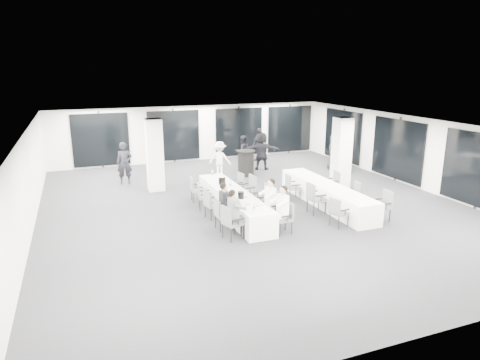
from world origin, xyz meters
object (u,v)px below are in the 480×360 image
object	(u,v)px
chair_side_right_near	(383,204)
chair_main_right_near	(285,216)
standing_guest_c	(220,156)
banquet_table_main	(233,202)
standing_guest_d	(259,142)
chair_main_right_mid	(262,197)
banquet_table_side	(326,195)
standing_guest_e	(334,150)
chair_main_right_fourth	(249,188)
chair_main_left_fourth	(203,195)
chair_main_right_far	(238,183)
chair_main_right_second	(273,205)
chair_side_right_far	(333,182)
cocktail_table	(246,163)
chair_main_left_mid	(211,203)
chair_main_left_second	(221,213)
chair_side_right_mid	(354,193)
standing_guest_g	(124,161)
chair_main_left_far	(195,188)
standing_guest_h	(344,149)
chair_side_left_mid	(314,196)
ice_bucket_far	(222,181)
chair_side_left_far	(291,185)
standing_guest_f	(262,148)
standing_guest_b	(242,149)
ice_bucket_near	(241,195)

from	to	relation	value
chair_side_right_near	chair_main_right_near	bearing A→B (deg)	90.99
standing_guest_c	banquet_table_main	bearing A→B (deg)	108.50
standing_guest_d	chair_main_right_mid	bearing A→B (deg)	42.69
banquet_table_side	standing_guest_e	world-z (taller)	standing_guest_e
chair_main_right_fourth	chair_side_right_near	distance (m)	4.50
chair_main_left_fourth	chair_main_right_near	bearing A→B (deg)	42.15
chair_main_right_far	standing_guest_e	xyz separation A→B (m)	(5.64, 2.32, 0.44)
banquet_table_side	chair_main_right_second	bearing A→B (deg)	-159.03
chair_main_right_near	chair_side_right_far	bearing A→B (deg)	-53.24
standing_guest_c	standing_guest_d	world-z (taller)	standing_guest_d
cocktail_table	chair_side_right_near	distance (m)	7.14
chair_main_left_mid	chair_side_right_far	world-z (taller)	chair_side_right_far
chair_main_left_second	chair_main_left_fourth	xyz separation A→B (m)	(0.00, 2.00, -0.01)
chair_main_left_second	chair_side_right_mid	size ratio (longest dim) A/B	1.08
chair_main_right_far	standing_guest_g	size ratio (longest dim) A/B	0.45
chair_side_right_far	banquet_table_main	bearing A→B (deg)	104.62
standing_guest_c	chair_side_right_near	bearing A→B (deg)	144.18
chair_main_left_far	standing_guest_g	bearing A→B (deg)	-143.56
chair_main_left_far	chair_main_right_mid	size ratio (longest dim) A/B	0.87
chair_main_right_near	standing_guest_h	size ratio (longest dim) A/B	0.43
chair_side_left_mid	chair_main_right_mid	bearing A→B (deg)	-106.31
chair_main_right_fourth	ice_bucket_far	distance (m)	0.98
chair_side_left_far	chair_side_right_far	distance (m)	1.67
standing_guest_c	standing_guest_f	bearing A→B (deg)	-138.19
chair_main_left_mid	chair_main_right_fourth	xyz separation A→B (m)	(1.67, 0.91, 0.06)
standing_guest_g	standing_guest_h	bearing A→B (deg)	-1.32
chair_main_left_fourth	standing_guest_b	bearing A→B (deg)	159.01
chair_side_right_near	standing_guest_h	distance (m)	6.65
standing_guest_f	standing_guest_g	world-z (taller)	standing_guest_f
chair_main_left_mid	chair_main_right_second	size ratio (longest dim) A/B	0.92
banquet_table_main	ice_bucket_near	distance (m)	0.93
banquet_table_side	cocktail_table	xyz separation A→B (m)	(-1.06, 4.90, 0.19)
chair_main_left_far	chair_side_left_mid	size ratio (longest dim) A/B	0.86
chair_main_left_second	chair_main_left_far	size ratio (longest dim) A/B	1.05
chair_main_right_fourth	standing_guest_b	size ratio (longest dim) A/B	0.60
banquet_table_main	chair_main_left_second	world-z (taller)	chair_main_left_second
chair_main_left_second	chair_main_right_second	distance (m)	1.67
chair_main_left_far	chair_side_left_far	distance (m)	3.49
chair_main_left_far	standing_guest_f	bearing A→B (deg)	135.47
ice_bucket_far	banquet_table_main	bearing A→B (deg)	-86.29
chair_side_left_mid	standing_guest_c	bearing A→B (deg)	-167.14
chair_side_left_mid	standing_guest_d	size ratio (longest dim) A/B	0.54
banquet_table_side	chair_main_right_mid	bearing A→B (deg)	-177.47
chair_main_left_fourth	chair_main_right_far	bearing A→B (deg)	133.57
standing_guest_g	chair_main_right_fourth	bearing A→B (deg)	-43.11
chair_main_right_fourth	chair_main_right_far	bearing A→B (deg)	-3.18
cocktail_table	chair_main_right_second	size ratio (longest dim) A/B	1.11
standing_guest_f	standing_guest_h	xyz separation A→B (m)	(3.44, -1.59, 0.04)
chair_main_left_second	chair_main_right_mid	world-z (taller)	chair_main_right_mid
standing_guest_b	banquet_table_main	bearing A→B (deg)	60.27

